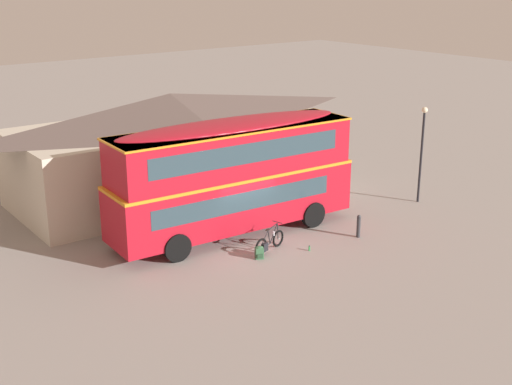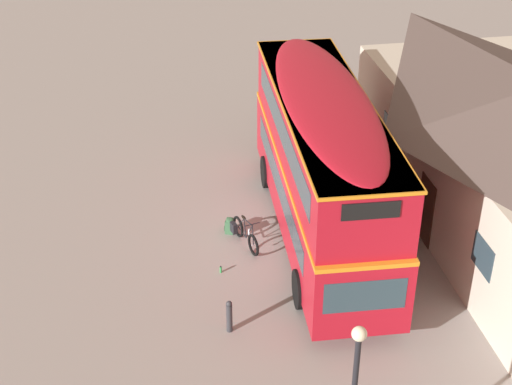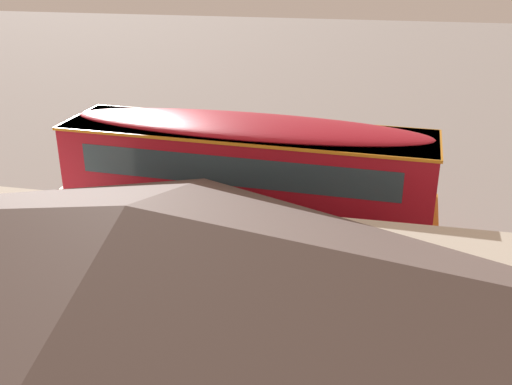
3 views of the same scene
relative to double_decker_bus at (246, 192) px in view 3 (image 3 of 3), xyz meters
The scene contains 7 objects.
ground_plane 2.78m from the double_decker_bus, 102.22° to the right, with size 120.00×120.00×0.00m, color gray.
double_decker_bus is the anchor object (origin of this frame).
touring_bicycle 3.27m from the double_decker_bus, 90.07° to the right, with size 1.74×0.73×1.06m.
backpack_on_ground 3.66m from the double_decker_bus, 105.46° to the right, with size 0.39×0.38×0.50m.
water_bottle_green_metal 4.34m from the double_decker_bus, 68.77° to the right, with size 0.07×0.07×0.21m.
pub_building 6.30m from the double_decker_bus, 82.16° to the left, with size 15.38×7.01×4.93m.
kerb_bollard 5.57m from the double_decker_bus, 42.06° to the right, with size 0.16×0.16×0.97m.
Camera 3 is at (-3.14, 16.22, 9.35)m, focal length 42.36 mm.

